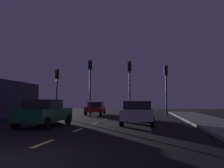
% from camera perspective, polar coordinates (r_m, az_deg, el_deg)
% --- Properties ---
extents(ground_plane, '(80.00, 80.00, 0.00)m').
position_cam_1_polar(ground_plane, '(12.44, -7.47, -10.69)').
color(ground_plane, black).
extents(lane_stripe_second, '(0.16, 1.60, 0.01)m').
position_cam_1_polar(lane_stripe_second, '(8.35, -16.24, -13.62)').
color(lane_stripe_second, '#EACC4C').
rests_on(lane_stripe_second, ground_plane).
extents(lane_stripe_third, '(0.16, 1.60, 0.01)m').
position_cam_1_polar(lane_stripe_third, '(11.87, -8.30, -10.97)').
color(lane_stripe_third, '#EACC4C').
rests_on(lane_stripe_third, ground_plane).
extents(lane_stripe_fourth, '(0.16, 1.60, 0.01)m').
position_cam_1_polar(lane_stripe_fourth, '(15.53, -4.11, -9.46)').
color(lane_stripe_fourth, '#EACC4C').
rests_on(lane_stripe_fourth, ground_plane).
extents(lane_stripe_fifth, '(0.16, 1.60, 0.01)m').
position_cam_1_polar(lane_stripe_fifth, '(19.24, -1.54, -8.50)').
color(lane_stripe_fifth, '#EACC4C').
rests_on(lane_stripe_fifth, ground_plane).
extents(traffic_signal_far_left, '(0.32, 0.38, 4.51)m').
position_cam_1_polar(traffic_signal_far_left, '(23.02, -13.19, 0.20)').
color(traffic_signal_far_left, '#4C4C51').
rests_on(traffic_signal_far_left, ground_plane).
extents(traffic_signal_center_left, '(0.32, 0.38, 5.31)m').
position_cam_1_polar(traffic_signal_center_left, '(22.06, -5.33, 1.64)').
color(traffic_signal_center_left, '#2D2D30').
rests_on(traffic_signal_center_left, ground_plane).
extents(traffic_signal_center_right, '(0.32, 0.38, 5.08)m').
position_cam_1_polar(traffic_signal_center_right, '(21.44, 4.28, 1.42)').
color(traffic_signal_center_right, black).
rests_on(traffic_signal_center_right, ground_plane).
extents(traffic_signal_far_right, '(0.32, 0.38, 4.65)m').
position_cam_1_polar(traffic_signal_far_right, '(21.40, 12.95, 0.77)').
color(traffic_signal_far_right, '#2D2D30').
rests_on(traffic_signal_far_right, ground_plane).
extents(car_stopped_ahead, '(1.98, 4.07, 1.44)m').
position_cam_1_polar(car_stopped_ahead, '(14.80, 6.23, -6.83)').
color(car_stopped_ahead, silver).
rests_on(car_stopped_ahead, ground_plane).
extents(car_adjacent_lane, '(2.04, 4.09, 1.52)m').
position_cam_1_polar(car_adjacent_lane, '(14.05, -16.05, -6.67)').
color(car_adjacent_lane, '#0F4C2D').
rests_on(car_adjacent_lane, ground_plane).
extents(car_oncoming_far, '(2.00, 3.93, 1.40)m').
position_cam_1_polar(car_oncoming_far, '(26.27, -4.00, -5.85)').
color(car_oncoming_far, '#B21919').
rests_on(car_oncoming_far, ground_plane).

